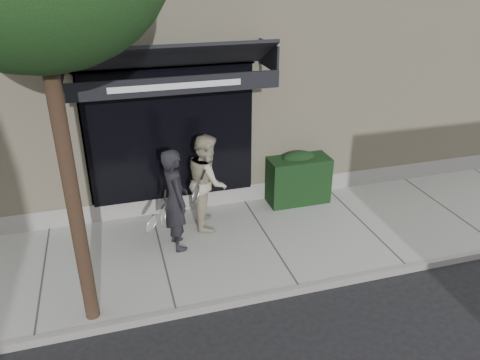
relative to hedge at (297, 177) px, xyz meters
name	(u,v)px	position (x,y,z in m)	size (l,w,h in m)	color
ground	(267,242)	(-1.10, -1.25, -0.66)	(80.00, 80.00, 0.00)	black
sidewalk	(268,240)	(-1.10, -1.25, -0.60)	(20.00, 3.00, 0.12)	#A4A49E
curb	(299,289)	(-1.10, -2.80, -0.59)	(20.00, 0.10, 0.14)	gray
building_facade	(206,51)	(-1.11, 3.71, 2.08)	(14.30, 8.04, 5.64)	beige
hedge	(297,177)	(0.00, 0.00, 0.00)	(1.30, 0.70, 1.14)	black
pedestrian_front	(175,200)	(-2.78, -1.06, 0.41)	(0.86, 0.93, 1.90)	black
pedestrian_back	(207,181)	(-2.06, -0.44, 0.39)	(0.82, 1.02, 1.87)	#BBB195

